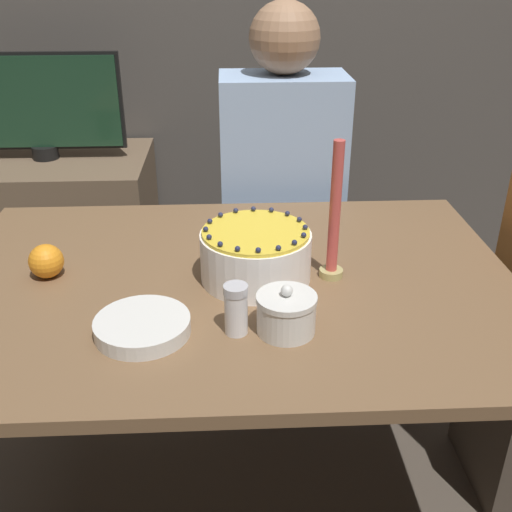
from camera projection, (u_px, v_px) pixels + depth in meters
name	position (u px, v px, depth m)	size (l,w,h in m)	color
ground_plane	(236.00, 498.00, 1.72)	(12.00, 12.00, 0.00)	#4C4238
dining_table	(232.00, 319.00, 1.45)	(1.33, 0.93, 0.73)	brown
cake	(256.00, 254.00, 1.37)	(0.25, 0.25, 0.13)	white
sugar_bowl	(287.00, 313.00, 1.18)	(0.12, 0.12, 0.11)	silver
sugar_shaker	(236.00, 309.00, 1.17)	(0.05, 0.05, 0.11)	white
plate_stack	(143.00, 326.00, 1.19)	(0.19, 0.19, 0.03)	silver
candle	(334.00, 222.00, 1.35)	(0.06, 0.06, 0.33)	tan
orange_fruit_0	(47.00, 261.00, 1.39)	(0.08, 0.08, 0.08)	orange
person_man_blue_shirt	(281.00, 224.00, 2.07)	(0.40, 0.34, 1.28)	#2D2D38
side_cabinet	(60.00, 237.00, 2.50)	(0.78, 0.54, 0.68)	brown
tv_monitor	(38.00, 104.00, 2.25)	(0.64, 0.10, 0.40)	black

